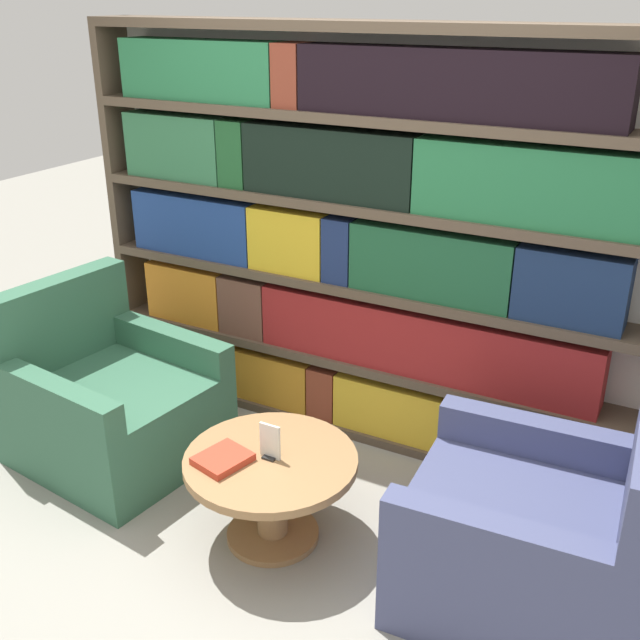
% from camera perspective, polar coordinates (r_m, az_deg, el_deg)
% --- Properties ---
extents(ground_plane, '(14.00, 14.00, 0.00)m').
position_cam_1_polar(ground_plane, '(3.49, -5.45, -17.96)').
color(ground_plane, gray).
extents(bookshelf, '(3.35, 0.30, 2.20)m').
position_cam_1_polar(bookshelf, '(3.95, 3.48, 5.40)').
color(bookshelf, silver).
rests_on(bookshelf, ground_plane).
extents(armchair_left, '(1.04, 0.98, 0.93)m').
position_cam_1_polar(armchair_left, '(4.16, -15.71, -6.09)').
color(armchair_left, '#336047').
rests_on(armchair_left, ground_plane).
extents(armchair_right, '(0.99, 0.92, 0.93)m').
position_cam_1_polar(armchair_right, '(3.24, 16.16, -15.64)').
color(armchair_right, '#42476B').
rests_on(armchair_right, ground_plane).
extents(coffee_table, '(0.77, 0.77, 0.43)m').
position_cam_1_polar(coffee_table, '(3.42, -3.67, -12.13)').
color(coffee_table, olive).
rests_on(coffee_table, ground_plane).
extents(table_sign, '(0.10, 0.06, 0.17)m').
position_cam_1_polar(table_sign, '(3.32, -3.76, -9.39)').
color(table_sign, black).
rests_on(table_sign, coffee_table).
extents(stray_book, '(0.24, 0.26, 0.03)m').
position_cam_1_polar(stray_book, '(3.34, -7.42, -10.46)').
color(stray_book, '#B73823').
rests_on(stray_book, coffee_table).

